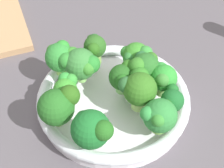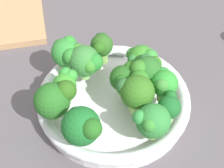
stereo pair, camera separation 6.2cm
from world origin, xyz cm
name	(u,v)px [view 1 (the left image)]	position (x,y,z in cm)	size (l,w,h in cm)	color
ground_plane	(98,102)	(0.00, 0.00, -1.25)	(130.00, 130.00, 2.50)	#585359
bowl	(112,101)	(3.88, -0.46, 2.04)	(29.52, 29.52, 4.01)	white
broccoli_floret_0	(60,106)	(0.46, -10.61, 8.49)	(6.34, 7.43, 7.51)	#94CA67
broccoli_floret_1	(123,77)	(4.86, 1.56, 7.75)	(4.87, 6.01, 6.22)	#82C467
broccoli_floret_2	(144,67)	(7.05, 5.40, 8.56)	(5.48, 6.69, 7.34)	#79B25B
broccoli_floret_3	(92,129)	(7.61, -11.31, 8.36)	(7.30, 6.46, 7.45)	#91CA72
broccoli_floret_4	(66,88)	(-1.63, -6.78, 7.96)	(4.53, 5.12, 6.16)	#95CD65
broccoli_floret_5	(159,116)	(14.80, -2.39, 7.59)	(5.88, 5.88, 6.52)	#7BB44E
broccoli_floret_6	(163,77)	(11.23, 5.34, 8.21)	(5.10, 5.29, 6.70)	#85B759
broccoli_floret_7	(172,101)	(14.81, 2.06, 7.31)	(4.14, 5.30, 5.43)	#9ACF72
broccoli_floret_8	(61,56)	(-7.65, -1.06, 8.19)	(6.67, 5.96, 6.94)	#8CC458
broccoli_floret_9	(95,47)	(-4.17, 4.92, 8.16)	(4.78, 5.13, 6.56)	#88BB56
broccoli_floret_10	(136,56)	(3.66, 7.97, 7.54)	(6.47, 5.83, 6.31)	#98CB65
broccoli_floret_11	(139,87)	(9.11, 0.40, 8.63)	(6.77, 6.71, 7.76)	#A2CA68
broccoli_floret_12	(81,64)	(-3.06, -0.77, 8.38)	(7.48, 6.11, 7.32)	#90D66C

